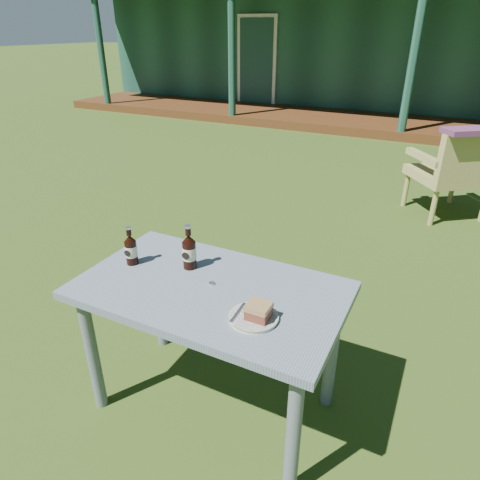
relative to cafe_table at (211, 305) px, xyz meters
The scene contains 11 objects.
ground 1.72m from the cafe_table, 90.00° to the left, with size 80.00×80.00×0.00m, color #334916.
pavilion 11.03m from the cafe_table, 90.00° to the left, with size 15.80×8.30×3.45m.
cafe_table is the anchor object (origin of this frame).
plate 0.32m from the cafe_table, 24.47° to the right, with size 0.20×0.20×0.01m.
cake_slice 0.35m from the cafe_table, 22.78° to the right, with size 0.09×0.09×0.06m.
fork 0.27m from the cafe_table, 32.80° to the right, with size 0.01×0.14×0.00m, color silver.
cola_bottle_near 0.28m from the cafe_table, 148.68° to the left, with size 0.07×0.07×0.22m.
cola_bottle_far 0.48m from the cafe_table, behind, with size 0.06×0.06×0.20m.
bottle_cap 0.11m from the cafe_table, 97.82° to the left, with size 0.03×0.03×0.01m, color silver.
armchair_left 3.34m from the cafe_table, 74.05° to the left, with size 0.90×0.89×0.90m.
floral_throw 3.25m from the cafe_table, 71.50° to the left, with size 0.65×0.22×0.05m, color #5D2F51.
Camera 1 is at (0.85, -2.99, 1.77)m, focal length 32.00 mm.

